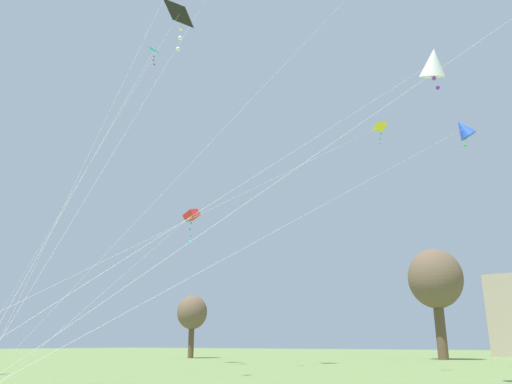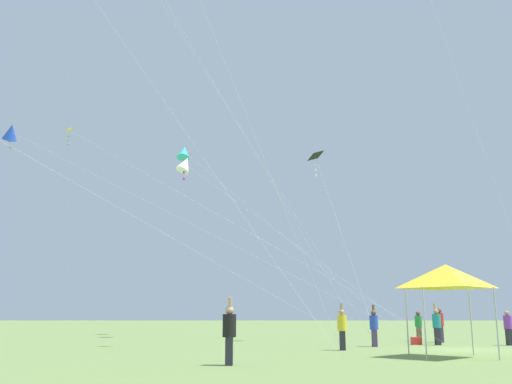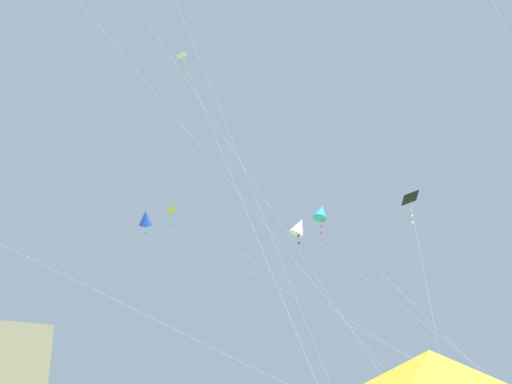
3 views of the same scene
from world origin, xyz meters
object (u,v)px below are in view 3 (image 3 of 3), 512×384
at_px(kite_white_delta_1, 183,59).
at_px(kite_white_diamond_9, 299,227).
at_px(festival_tent, 431,369).
at_px(kite_cyan_diamond_2, 321,212).
at_px(kite_blue_diamond_5, 146,218).
at_px(kite_yellow_delta_10, 176,213).
at_px(kite_black_delta_7, 410,200).

height_order(kite_white_delta_1, kite_white_diamond_9, kite_white_delta_1).
xyz_separation_m(festival_tent, kite_white_diamond_9, (16.74, 11.84, 8.64)).
bearing_deg(kite_cyan_diamond_2, kite_blue_diamond_5, 121.20).
bearing_deg(kite_blue_diamond_5, kite_cyan_diamond_2, -58.80).
bearing_deg(kite_white_delta_1, kite_yellow_delta_10, -139.86).
xyz_separation_m(kite_white_delta_1, kite_white_diamond_9, (3.05, -7.35, -12.55)).
relative_size(kite_cyan_diamond_2, kite_yellow_delta_10, 0.70).
distance_m(festival_tent, kite_yellow_delta_10, 23.49).
xyz_separation_m(kite_blue_diamond_5, kite_black_delta_7, (-3.63, -19.84, -2.82)).
bearing_deg(kite_yellow_delta_10, kite_white_delta_1, 40.14).
bearing_deg(festival_tent, kite_white_delta_1, 54.49).
xyz_separation_m(kite_cyan_diamond_2, kite_white_diamond_9, (-5.09, -0.84, -2.29)).
height_order(kite_blue_diamond_5, kite_black_delta_7, kite_blue_diamond_5).
xyz_separation_m(kite_blue_diamond_5, kite_white_diamond_9, (1.35, -11.47, -1.88)).
height_order(kite_cyan_diamond_2, kite_white_diamond_9, kite_cyan_diamond_2).
height_order(festival_tent, kite_cyan_diamond_2, kite_cyan_diamond_2).
bearing_deg(kite_black_delta_7, festival_tent, -163.56).
height_order(kite_white_delta_1, kite_blue_diamond_5, kite_white_delta_1).
xyz_separation_m(kite_blue_diamond_5, kite_yellow_delta_10, (-3.29, -5.46, -1.23)).
xyz_separation_m(kite_cyan_diamond_2, kite_blue_diamond_5, (-6.44, 10.63, -0.41)).
xyz_separation_m(festival_tent, kite_black_delta_7, (11.76, 3.47, 7.71)).
xyz_separation_m(kite_white_delta_1, kite_black_delta_7, (-1.93, -15.72, -13.49)).
xyz_separation_m(festival_tent, kite_blue_diamond_5, (15.39, 23.31, 10.53)).
relative_size(kite_cyan_diamond_2, kite_blue_diamond_5, 0.56).
bearing_deg(kite_yellow_delta_10, kite_black_delta_7, -91.35).
height_order(festival_tent, kite_yellow_delta_10, kite_yellow_delta_10).
relative_size(festival_tent, kite_white_diamond_9, 0.22).
distance_m(kite_black_delta_7, kite_white_diamond_9, 9.79).
distance_m(kite_cyan_diamond_2, kite_black_delta_7, 14.02).
distance_m(kite_cyan_diamond_2, kite_blue_diamond_5, 12.43).
bearing_deg(kite_cyan_diamond_2, kite_white_diamond_9, -170.65).
distance_m(festival_tent, kite_black_delta_7, 14.49).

